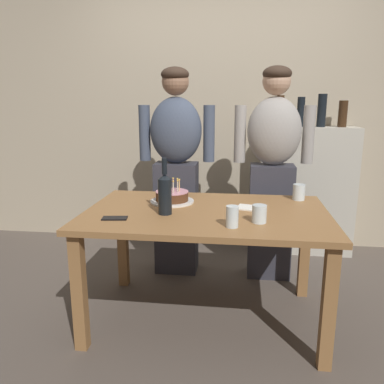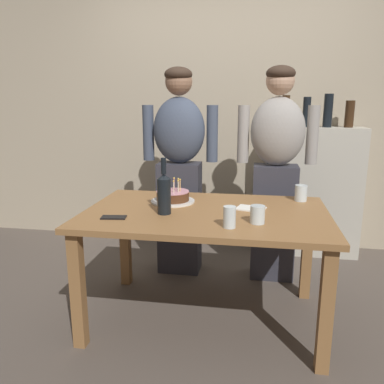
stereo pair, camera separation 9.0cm
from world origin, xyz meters
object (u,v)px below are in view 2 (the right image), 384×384
at_px(water_glass_near, 229,217).
at_px(water_glass_side, 258,214).
at_px(person_woman_cardigan, 276,171).
at_px(napkin_stack, 251,208).
at_px(cell_phone, 114,217).
at_px(birthday_cake, 173,197).
at_px(wine_bottle, 164,193).
at_px(water_glass_far, 301,193).
at_px(person_man_bearded, 179,169).

height_order(water_glass_near, water_glass_side, water_glass_near).
bearing_deg(person_woman_cardigan, napkin_stack, 74.82).
xyz_separation_m(cell_phone, napkin_stack, (0.79, 0.33, 0.00)).
bearing_deg(birthday_cake, water_glass_near, -49.22).
bearing_deg(person_woman_cardigan, wine_bottle, 50.43).
relative_size(water_glass_far, cell_phone, 0.76).
height_order(birthday_cake, water_glass_side, birthday_cake).
bearing_deg(water_glass_far, napkin_stack, -140.94).
xyz_separation_m(birthday_cake, wine_bottle, (0.01, -0.28, 0.10)).
bearing_deg(water_glass_far, wine_bottle, -151.60).
height_order(water_glass_near, person_man_bearded, person_man_bearded).
bearing_deg(water_glass_near, person_man_bearded, 114.87).
relative_size(birthday_cake, person_man_bearded, 0.18).
bearing_deg(napkin_stack, cell_phone, -157.49).
bearing_deg(birthday_cake, water_glass_far, 11.65).
distance_m(napkin_stack, person_woman_cardigan, 0.68).
xyz_separation_m(birthday_cake, cell_phone, (-0.26, -0.42, -0.03)).
distance_m(wine_bottle, napkin_stack, 0.56).
bearing_deg(water_glass_far, water_glass_side, -117.58).
bearing_deg(water_glass_near, cell_phone, 174.62).
relative_size(water_glass_far, person_woman_cardigan, 0.07).
bearing_deg(water_glass_far, person_man_bearded, 157.64).
xyz_separation_m(birthday_cake, water_glass_far, (0.85, 0.18, 0.02)).
xyz_separation_m(water_glass_side, cell_phone, (-0.83, -0.04, -0.05)).
xyz_separation_m(water_glass_far, person_woman_cardigan, (-0.16, 0.38, 0.08)).
distance_m(water_glass_far, person_man_bearded, 1.00).
bearing_deg(birthday_cake, person_man_bearded, 96.64).
xyz_separation_m(water_glass_near, wine_bottle, (-0.41, 0.20, 0.07)).
distance_m(water_glass_far, wine_bottle, 0.97).
bearing_deg(birthday_cake, wine_bottle, -88.31).
bearing_deg(cell_phone, water_glass_side, -5.14).
height_order(water_glass_near, person_woman_cardigan, person_woman_cardigan).
relative_size(water_glass_near, person_man_bearded, 0.07).
bearing_deg(water_glass_side, water_glass_far, 62.42).
xyz_separation_m(person_man_bearded, person_woman_cardigan, (0.76, 0.00, 0.00)).
distance_m(cell_phone, person_man_bearded, 1.00).
height_order(water_glass_near, napkin_stack, water_glass_near).
distance_m(wine_bottle, person_woman_cardigan, 1.08).
bearing_deg(water_glass_side, water_glass_near, -145.40).
xyz_separation_m(water_glass_near, cell_phone, (-0.68, 0.06, -0.05)).
distance_m(wine_bottle, person_man_bearded, 0.84).
relative_size(birthday_cake, water_glass_side, 2.93).
distance_m(water_glass_far, cell_phone, 1.27).
bearing_deg(napkin_stack, person_woman_cardigan, 74.82).
bearing_deg(water_glass_near, birthday_cake, 130.78).
bearing_deg(person_man_bearded, water_glass_near, 114.87).
xyz_separation_m(cell_phone, person_woman_cardigan, (0.96, 0.97, 0.13)).
bearing_deg(person_woman_cardigan, water_glass_far, 112.41).
bearing_deg(napkin_stack, birthday_cake, 169.94).
bearing_deg(cell_phone, napkin_stack, 14.70).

